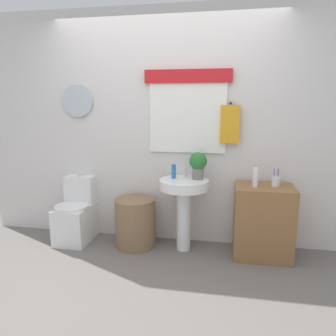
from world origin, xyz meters
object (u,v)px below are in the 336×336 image
(potted_plant, at_px, (198,164))
(toothbrush_cup, at_px, (276,181))
(toilet, at_px, (76,216))
(lotion_bottle, at_px, (255,177))
(soap_bottle, at_px, (174,171))
(pedestal_sink, at_px, (184,197))
(laundry_hamper, at_px, (135,222))
(wooden_cabinet, at_px, (263,222))

(potted_plant, relative_size, toothbrush_cup, 1.56)
(toilet, height_order, lotion_bottle, lotion_bottle)
(soap_bottle, distance_m, lotion_bottle, 0.85)
(soap_bottle, bearing_deg, lotion_bottle, -6.07)
(toilet, xyz_separation_m, lotion_bottle, (2.00, -0.07, 0.56))
(lotion_bottle, bearing_deg, potted_plant, 170.32)
(pedestal_sink, bearing_deg, potted_plant, 23.20)
(laundry_hamper, relative_size, lotion_bottle, 2.78)
(potted_plant, bearing_deg, laundry_hamper, -175.01)
(wooden_cabinet, bearing_deg, toothbrush_cup, 11.02)
(pedestal_sink, bearing_deg, soap_bottle, 157.38)
(toilet, xyz_separation_m, potted_plant, (1.41, 0.03, 0.66))
(laundry_hamper, bearing_deg, soap_bottle, 6.68)
(toilet, bearing_deg, wooden_cabinet, -0.84)
(laundry_hamper, height_order, toothbrush_cup, toothbrush_cup)
(lotion_bottle, bearing_deg, toothbrush_cup, 16.30)
(laundry_hamper, height_order, potted_plant, potted_plant)
(pedestal_sink, distance_m, potted_plant, 0.39)
(lotion_bottle, height_order, toothbrush_cup, lotion_bottle)
(laundry_hamper, height_order, wooden_cabinet, wooden_cabinet)
(pedestal_sink, bearing_deg, laundry_hamper, 180.00)
(soap_bottle, height_order, lotion_bottle, lotion_bottle)
(soap_bottle, bearing_deg, laundry_hamper, -173.32)
(soap_bottle, relative_size, toothbrush_cup, 0.82)
(toothbrush_cup, bearing_deg, potted_plant, 177.10)
(toilet, relative_size, lotion_bottle, 3.85)
(toilet, height_order, laundry_hamper, toilet)
(pedestal_sink, bearing_deg, wooden_cabinet, 0.00)
(wooden_cabinet, height_order, soap_bottle, soap_bottle)
(soap_bottle, height_order, potted_plant, potted_plant)
(wooden_cabinet, distance_m, toothbrush_cup, 0.44)
(pedestal_sink, xyz_separation_m, soap_bottle, (-0.12, 0.05, 0.27))
(pedestal_sink, relative_size, wooden_cabinet, 1.04)
(wooden_cabinet, relative_size, potted_plant, 2.61)
(wooden_cabinet, relative_size, lotion_bottle, 3.84)
(pedestal_sink, relative_size, soap_bottle, 5.17)
(soap_bottle, relative_size, lotion_bottle, 0.77)
(toilet, distance_m, potted_plant, 1.56)
(toothbrush_cup, bearing_deg, laundry_hamper, -179.23)
(wooden_cabinet, bearing_deg, soap_bottle, 176.98)
(laundry_hamper, height_order, lotion_bottle, lotion_bottle)
(laundry_hamper, relative_size, wooden_cabinet, 0.72)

